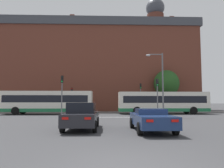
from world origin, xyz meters
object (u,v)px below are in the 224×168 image
object	(u,v)px
car_saloon_left	(82,116)
traffic_light_far_left	(72,96)
car_roadster_right	(151,119)
street_lamp_junction	(160,78)
traffic_light_near_left	(62,89)
traffic_light_near_right	(157,91)
pedestrian_waiting	(151,106)
traffic_light_far_right	(141,93)
bus_crossing_trailing	(48,102)
bus_crossing_lead	(163,102)
pedestrian_walking_east	(143,105)
pedestrian_walking_west	(72,106)

from	to	relation	value
car_saloon_left	traffic_light_far_left	world-z (taller)	traffic_light_far_left
car_roadster_right	street_lamp_junction	distance (m)	12.55
traffic_light_far_left	traffic_light_near_left	distance (m)	9.95
traffic_light_near_right	car_saloon_left	bearing A→B (deg)	-123.98
pedestrian_waiting	traffic_light_far_right	bearing A→B (deg)	107.21
car_saloon_left	traffic_light_near_left	bearing A→B (deg)	107.41
bus_crossing_trailing	traffic_light_near_right	world-z (taller)	traffic_light_near_right
bus_crossing_trailing	traffic_light_far_right	world-z (taller)	traffic_light_far_right
bus_crossing_lead	traffic_light_far_right	xyz separation A→B (m)	(-2.21, 4.60, 1.43)
pedestrian_waiting	traffic_light_near_right	bearing A→B (deg)	149.95
traffic_light_far_left	pedestrian_walking_east	bearing A→B (deg)	7.37
car_saloon_left	traffic_light_near_right	distance (m)	12.93
traffic_light_far_right	street_lamp_junction	size ratio (longest dim) A/B	0.64
bus_crossing_lead	pedestrian_walking_east	distance (m)	6.63
traffic_light_near_left	traffic_light_near_right	size ratio (longest dim) A/B	1.10
car_roadster_right	traffic_light_near_left	world-z (taller)	traffic_light_near_left
bus_crossing_lead	street_lamp_junction	size ratio (longest dim) A/B	1.69
traffic_light_near_left	street_lamp_junction	size ratio (longest dim) A/B	0.65
car_saloon_left	bus_crossing_lead	world-z (taller)	bus_crossing_lead
pedestrian_walking_east	street_lamp_junction	bearing A→B (deg)	-137.31
street_lamp_junction	pedestrian_walking_east	bearing A→B (deg)	89.10
car_saloon_left	traffic_light_far_right	bearing A→B (deg)	72.01
traffic_light_far_left	pedestrian_walking_west	bearing A→B (deg)	92.86
car_roadster_right	traffic_light_far_right	size ratio (longest dim) A/B	1.05
bus_crossing_trailing	traffic_light_far_right	xyz separation A→B (m)	(13.12, 4.96, 1.38)
traffic_light_near_right	street_lamp_junction	xyz separation A→B (m)	(0.29, -0.02, 1.50)
bus_crossing_lead	pedestrian_walking_east	xyz separation A→B (m)	(-1.57, 6.42, -0.54)
car_saloon_left	pedestrian_walking_east	bearing A→B (deg)	71.95
pedestrian_waiting	street_lamp_junction	bearing A→B (deg)	151.37
street_lamp_junction	bus_crossing_trailing	bearing A→B (deg)	158.81
pedestrian_walking_east	bus_crossing_trailing	bearing A→B (deg)	159.85
bus_crossing_lead	pedestrian_walking_west	xyz separation A→B (m)	(-13.04, 6.22, -0.57)
bus_crossing_trailing	traffic_light_near_right	size ratio (longest dim) A/B	2.82
bus_crossing_trailing	traffic_light_far_left	bearing A→B (deg)	-23.88
street_lamp_junction	pedestrian_walking_west	xyz separation A→B (m)	(-11.28, 11.85, -3.28)
car_roadster_right	traffic_light_far_right	world-z (taller)	traffic_light_far_right
bus_crossing_trailing	traffic_light_far_right	distance (m)	14.10
traffic_light_far_right	bus_crossing_trailing	bearing A→B (deg)	-159.28
traffic_light_far_left	pedestrian_waiting	bearing A→B (deg)	5.34
car_saloon_left	bus_crossing_trailing	size ratio (longest dim) A/B	0.39
car_saloon_left	car_roadster_right	distance (m)	4.06
car_saloon_left	bus_crossing_lead	distance (m)	18.63
pedestrian_walking_east	traffic_light_far_right	bearing A→B (deg)	-155.70
car_saloon_left	traffic_light_near_right	world-z (taller)	traffic_light_near_right
traffic_light_far_right	car_roadster_right	bearing A→B (deg)	-97.95
car_roadster_right	bus_crossing_lead	size ratio (longest dim) A/B	0.40
car_roadster_right	bus_crossing_trailing	world-z (taller)	bus_crossing_trailing
bus_crossing_trailing	traffic_light_far_left	size ratio (longest dim) A/B	3.05
traffic_light_far_left	pedestrian_walking_east	size ratio (longest dim) A/B	2.19
traffic_light_far_right	pedestrian_walking_east	size ratio (longest dim) A/B	2.56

